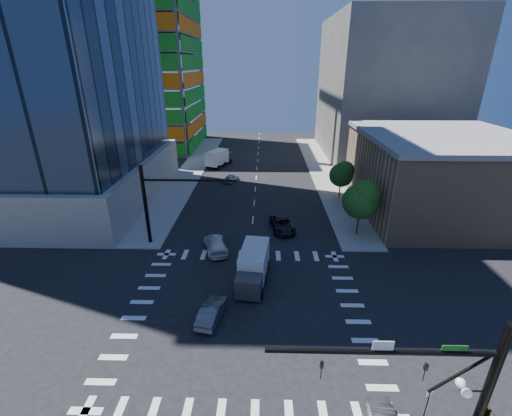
{
  "coord_description": "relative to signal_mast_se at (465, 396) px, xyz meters",
  "views": [
    {
      "loc": [
        1.4,
        -22.65,
        18.88
      ],
      "look_at": [
        0.65,
        8.0,
        5.93
      ],
      "focal_mm": 24.0,
      "sensor_mm": 36.0,
      "label": 1
    }
  ],
  "objects": [
    {
      "name": "road_markings",
      "position": [
        -10.6,
        11.5,
        -5.0
      ],
      "size": [
        20.0,
        20.0,
        0.01
      ],
      "primitive_type": "cube",
      "color": "silver",
      "rests_on": "ground"
    },
    {
      "name": "car_sb_near",
      "position": [
        -14.43,
        21.53,
        -4.25
      ],
      "size": [
        3.55,
        5.61,
        1.51
      ],
      "primitive_type": "imported",
      "rotation": [
        0.0,
        0.0,
        3.44
      ],
      "color": "white",
      "rests_on": "ground"
    },
    {
      "name": "tree_south",
      "position": [
        2.03,
        25.4,
        -0.32
      ],
      "size": [
        4.16,
        4.16,
        6.82
      ],
      "color": "#382316",
      "rests_on": "sidewalk_ne"
    },
    {
      "name": "box_truck_far",
      "position": [
        -18.07,
        55.33,
        -3.57
      ],
      "size": [
        4.82,
        6.72,
        3.24
      ],
      "rotation": [
        0.0,
        0.0,
        2.74
      ],
      "color": "black",
      "rests_on": "ground"
    },
    {
      "name": "commercial_building",
      "position": [
        14.4,
        33.5,
        0.31
      ],
      "size": [
        20.5,
        22.5,
        10.6
      ],
      "color": "#A4835F",
      "rests_on": "ground"
    },
    {
      "name": "box_truck_near",
      "position": [
        -10.16,
        15.58,
        -3.62
      ],
      "size": [
        3.24,
        6.22,
        3.13
      ],
      "rotation": [
        0.0,
        0.0,
        -0.12
      ],
      "color": "black",
      "rests_on": "ground"
    },
    {
      "name": "no_parking_sign",
      "position": [
        0.1,
        2.5,
        -3.63
      ],
      "size": [
        0.3,
        0.06,
        2.2
      ],
      "color": "black",
      "rests_on": "ground"
    },
    {
      "name": "car_nb_far",
      "position": [
        -6.89,
        26.74,
        -4.26
      ],
      "size": [
        3.26,
        5.66,
        1.49
      ],
      "primitive_type": "imported",
      "rotation": [
        0.0,
        0.0,
        0.15
      ],
      "color": "black",
      "rests_on": "ground"
    },
    {
      "name": "signal_mast_nw",
      "position": [
        -20.6,
        23.0,
        0.49
      ],
      "size": [
        10.2,
        0.4,
        9.0
      ],
      "color": "black",
      "rests_on": "sidewalk_nw"
    },
    {
      "name": "car_sb_cross",
      "position": [
        -13.26,
        10.61,
        -4.32
      ],
      "size": [
        2.22,
        4.39,
        1.38
      ],
      "primitive_type": "imported",
      "rotation": [
        0.0,
        0.0,
        2.95
      ],
      "color": "#55565B",
      "rests_on": "ground"
    },
    {
      "name": "tree_north",
      "position": [
        2.33,
        37.4,
        -1.02
      ],
      "size": [
        3.54,
        3.52,
        5.78
      ],
      "color": "#382316",
      "rests_on": "sidewalk_ne"
    },
    {
      "name": "sidewalk_ne",
      "position": [
        1.9,
        51.5,
        -4.93
      ],
      "size": [
        5.0,
        60.0,
        0.15
      ],
      "primitive_type": "cube",
      "color": "gray",
      "rests_on": "ground"
    },
    {
      "name": "sidewalk_nw",
      "position": [
        -23.1,
        51.5,
        -4.93
      ],
      "size": [
        5.0,
        60.0,
        0.15
      ],
      "primitive_type": "cube",
      "color": "gray",
      "rests_on": "ground"
    },
    {
      "name": "bg_building_ne",
      "position": [
        16.4,
        66.5,
        8.99
      ],
      "size": [
        24.0,
        30.0,
        28.0
      ],
      "primitive_type": "cube",
      "color": "#5C5652",
      "rests_on": "ground"
    },
    {
      "name": "ground",
      "position": [
        -10.6,
        11.5,
        -5.01
      ],
      "size": [
        160.0,
        160.0,
        0.0
      ],
      "primitive_type": "plane",
      "color": "black",
      "rests_on": "ground"
    },
    {
      "name": "signal_mast_se",
      "position": [
        0.0,
        0.0,
        0.0
      ],
      "size": [
        10.51,
        2.48,
        9.0
      ],
      "color": "black",
      "rests_on": "sidewalk_se"
    },
    {
      "name": "construction_building",
      "position": [
        -38.02,
        73.43,
        19.6
      ],
      "size": [
        25.16,
        34.5,
        70.6
      ],
      "color": "slate",
      "rests_on": "ground"
    },
    {
      "name": "car_sb_mid",
      "position": [
        -14.88,
        45.26,
        -4.35
      ],
      "size": [
        2.79,
        4.16,
        1.32
      ],
      "primitive_type": "imported",
      "rotation": [
        0.0,
        0.0,
        2.79
      ],
      "color": "#B2B4BA",
      "rests_on": "ground"
    }
  ]
}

